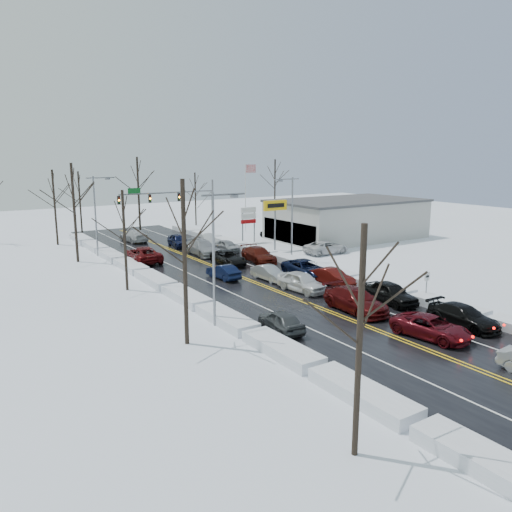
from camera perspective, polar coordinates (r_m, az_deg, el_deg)
ground at (r=41.75m, az=2.99°, el=-4.26°), size 160.00×160.00×0.00m
road_surface at (r=43.32m, az=1.43°, el=-3.66°), size 14.00×84.00×0.01m
snow_bank_left at (r=39.69m, az=-7.70°, el=-5.20°), size 1.77×72.00×0.66m
snow_bank_right at (r=47.89m, az=8.97°, el=-2.32°), size 1.77×72.00×0.66m
traffic_signal_mast at (r=66.52m, az=-8.84°, el=6.34°), size 13.28×0.39×8.00m
tires_plus_sign at (r=59.63m, az=2.21°, el=5.41°), size 3.20×0.34×6.00m
used_vehicles_sign at (r=64.79m, az=-0.87°, el=4.42°), size 2.20×0.22×4.65m
speed_limit_sign at (r=41.32m, az=18.95°, el=-2.72°), size 0.55×0.09×2.35m
flagpole at (r=73.75m, az=-1.10°, el=7.33°), size 1.87×1.20×10.00m
dealership_building at (r=69.94m, az=10.33°, el=4.22°), size 20.40×12.40×5.30m
streetlight_ne at (r=53.49m, az=3.98°, el=5.03°), size 3.20×0.25×9.00m
streetlight_sw at (r=32.91m, az=-4.57°, el=0.90°), size 3.20×0.25×9.00m
streetlight_nw at (r=58.84m, az=-17.73°, el=5.10°), size 3.20×0.25×9.00m
tree_left_a at (r=18.47m, az=11.94°, el=-4.69°), size 3.60×3.60×9.00m
tree_left_b at (r=29.46m, az=-8.25°, el=2.87°), size 4.00×4.00×10.00m
tree_left_c at (r=42.91m, az=-14.88°, el=3.90°), size 3.40×3.40×8.50m
tree_left_d at (r=56.03m, az=-20.18°, el=6.73°), size 4.20×4.20×10.50m
tree_left_e at (r=67.88m, az=-22.12°, el=6.72°), size 3.80×3.80×9.50m
tree_far_b at (r=75.74m, az=-19.55°, el=7.06°), size 3.60×3.60×9.00m
tree_far_c at (r=76.03m, az=-13.34°, el=8.48°), size 4.40×4.40×11.00m
tree_far_d at (r=81.40m, az=-6.96°, el=7.65°), size 3.40×3.40×8.50m
tree_far_e at (r=89.90m, az=2.18°, el=8.98°), size 4.20×4.20×10.50m
queued_car_2 at (r=33.77m, az=19.31°, el=-8.81°), size 3.01×5.33×1.41m
queued_car_3 at (r=37.75m, az=11.27°, el=-6.21°), size 2.83×5.99×1.69m
queued_car_4 at (r=42.44m, az=5.23°, el=-4.03°), size 2.41×5.04×1.66m
queued_car_5 at (r=46.01m, az=1.47°, el=-2.75°), size 1.65×4.12×1.33m
queued_car_6 at (r=52.35m, az=-3.16°, el=-1.00°), size 3.11×5.59×1.48m
queued_car_7 at (r=57.66m, az=-6.10°, el=0.12°), size 2.52×5.95×1.71m
queued_car_8 at (r=63.12m, az=-8.79°, el=1.05°), size 2.29×4.82×1.59m
queued_car_11 at (r=36.62m, az=22.53°, el=-7.45°), size 2.14×5.08×1.47m
queued_car_12 at (r=40.36m, az=15.09°, el=-5.22°), size 2.57×5.08×1.66m
queued_car_13 at (r=44.87m, az=8.70°, el=-3.26°), size 1.88×4.49×1.44m
queued_car_14 at (r=47.59m, az=5.66°, el=-2.32°), size 3.13×5.81×1.55m
queued_car_15 at (r=53.58m, az=0.30°, el=-0.69°), size 2.89×5.73×1.59m
queued_car_16 at (r=59.47m, az=-3.27°, el=0.52°), size 1.62×4.01×1.37m
queued_car_17 at (r=63.79m, az=-5.57°, el=1.24°), size 1.86×4.44×1.43m
oncoming_car_0 at (r=46.59m, az=-3.74°, el=-2.59°), size 1.68×4.14×1.33m
oncoming_car_1 at (r=54.89m, az=-12.77°, el=-0.68°), size 3.17×6.30×1.71m
oncoming_car_2 at (r=68.01m, az=-13.76°, el=1.61°), size 2.67×5.64×1.59m
oncoming_car_3 at (r=33.15m, az=2.87°, el=-8.52°), size 2.08×4.26×1.40m
parked_car_0 at (r=58.61m, az=8.02°, el=0.26°), size 5.57×2.76×1.52m
parked_car_1 at (r=64.53m, az=6.80°, el=1.33°), size 2.52×4.89×1.36m
parked_car_2 at (r=68.97m, az=1.80°, el=2.07°), size 1.74×4.12×1.39m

